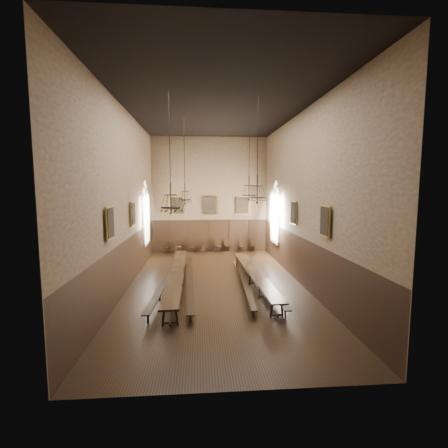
{
  "coord_description": "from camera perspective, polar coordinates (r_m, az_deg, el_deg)",
  "views": [
    {
      "loc": [
        -0.87,
        -16.56,
        5.09
      ],
      "look_at": [
        0.54,
        1.5,
        3.05
      ],
      "focal_mm": 26.0,
      "sensor_mm": 36.0,
      "label": 1
    }
  ],
  "objects": [
    {
      "name": "ceiling",
      "position": [
        17.04,
        -1.51,
        19.74
      ],
      "size": [
        9.0,
        18.0,
        0.02
      ],
      "primitive_type": "cube",
      "color": "black",
      "rests_on": "ground"
    },
    {
      "name": "portrait_right_0",
      "position": [
        18.38,
        12.15,
        1.95
      ],
      "size": [
        0.12,
        1.0,
        1.3
      ],
      "color": "#A28527",
      "rests_on": "wall_right"
    },
    {
      "name": "portrait_left_0",
      "position": [
        17.96,
        -15.74,
        1.76
      ],
      "size": [
        0.12,
        1.0,
        1.3
      ],
      "color": "#A28527",
      "rests_on": "wall_left"
    },
    {
      "name": "portrait_back_2",
      "position": [
        25.71,
        3.3,
        3.32
      ],
      "size": [
        1.1,
        0.12,
        1.4
      ],
      "color": "#A28527",
      "rests_on": "wall_back"
    },
    {
      "name": "chandelier_back_right",
      "position": [
        18.99,
        4.41,
        5.88
      ],
      "size": [
        0.9,
        0.9,
        4.53
      ],
      "color": "black",
      "rests_on": "ceiling"
    },
    {
      "name": "bench_left_outer",
      "position": [
        17.5,
        -9.79,
        -9.54
      ],
      "size": [
        0.99,
        10.48,
        0.47
      ],
      "rotation": [
        0.0,
        0.0,
        -0.07
      ],
      "color": "black",
      "rests_on": "floor"
    },
    {
      "name": "floor",
      "position": [
        17.35,
        -1.42,
        -10.66
      ],
      "size": [
        9.0,
        18.0,
        0.02
      ],
      "primitive_type": "cube",
      "color": "black",
      "rests_on": "ground"
    },
    {
      "name": "chair_0",
      "position": [
        25.7,
        -10.08,
        -4.46
      ],
      "size": [
        0.47,
        0.47,
        0.91
      ],
      "rotation": [
        0.0,
        0.0,
        -0.18
      ],
      "color": "black",
      "rests_on": "floor"
    },
    {
      "name": "portrait_back_0",
      "position": [
        25.53,
        -8.36,
        3.25
      ],
      "size": [
        1.1,
        0.12,
        1.4
      ],
      "color": "#A28527",
      "rests_on": "wall_back"
    },
    {
      "name": "bench_left_inner",
      "position": [
        17.1,
        -5.97,
        -9.93
      ],
      "size": [
        0.6,
        9.9,
        0.45
      ],
      "rotation": [
        0.0,
        0.0,
        0.03
      ],
      "color": "black",
      "rests_on": "floor"
    },
    {
      "name": "chair_6",
      "position": [
        25.83,
        3.28,
        -4.32
      ],
      "size": [
        0.45,
        0.45,
        0.91
      ],
      "rotation": [
        0.0,
        0.0,
        0.14
      ],
      "color": "black",
      "rests_on": "floor"
    },
    {
      "name": "chandelier_front_left",
      "position": [
        14.0,
        -9.36,
        4.17
      ],
      "size": [
        0.85,
        0.85,
        4.92
      ],
      "color": "black",
      "rests_on": "ceiling"
    },
    {
      "name": "wainscot_panelling",
      "position": [
        17.02,
        -1.44,
        -6.61
      ],
      "size": [
        9.0,
        18.0,
        2.5
      ],
      "primitive_type": null,
      "color": "black",
      "rests_on": "floor"
    },
    {
      "name": "wall_left",
      "position": [
        16.96,
        -16.91,
        4.17
      ],
      "size": [
        0.02,
        18.0,
        9.0
      ],
      "primitive_type": "cube",
      "color": "#92755A",
      "rests_on": "ground"
    },
    {
      "name": "portrait_back_1",
      "position": [
        25.49,
        -2.51,
        3.3
      ],
      "size": [
        1.1,
        0.12,
        1.4
      ],
      "color": "#A28527",
      "rests_on": "wall_back"
    },
    {
      "name": "table_right",
      "position": [
        17.22,
        5.28,
        -9.5
      ],
      "size": [
        1.05,
        9.52,
        0.74
      ],
      "rotation": [
        0.0,
        0.0,
        0.04
      ],
      "color": "black",
      "rests_on": "floor"
    },
    {
      "name": "wall_front",
      "position": [
        7.62,
        2.09,
        2.0
      ],
      "size": [
        9.0,
        0.02,
        9.0
      ],
      "primitive_type": "cube",
      "color": "#92755A",
      "rests_on": "ground"
    },
    {
      "name": "chair_5",
      "position": [
        25.64,
        0.66,
        -4.31
      ],
      "size": [
        0.52,
        0.52,
        1.02
      ],
      "rotation": [
        0.0,
        0.0,
        0.15
      ],
      "color": "black",
      "rests_on": "floor"
    },
    {
      "name": "portrait_right_1",
      "position": [
        14.14,
        17.35,
        0.5
      ],
      "size": [
        0.12,
        1.0,
        1.3
      ],
      "color": "#A28527",
      "rests_on": "wall_right"
    },
    {
      "name": "chair_1",
      "position": [
        25.53,
        -8.09,
        -4.41
      ],
      "size": [
        0.47,
        0.47,
        1.04
      ],
      "rotation": [
        0.0,
        0.0,
        -0.01
      ],
      "color": "black",
      "rests_on": "floor"
    },
    {
      "name": "window_right",
      "position": [
        22.75,
        9.02,
        2.09
      ],
      "size": [
        0.2,
        2.2,
        4.6
      ],
      "primitive_type": null,
      "color": "white",
      "rests_on": "wall_right"
    },
    {
      "name": "table_left",
      "position": [
        17.07,
        -8.28,
        -9.52
      ],
      "size": [
        0.89,
        10.67,
        0.83
      ],
      "rotation": [
        0.0,
        0.0,
        0.01
      ],
      "color": "black",
      "rests_on": "floor"
    },
    {
      "name": "bench_right_outer",
      "position": [
        17.64,
        6.69,
        -9.4
      ],
      "size": [
        0.34,
        10.1,
        0.45
      ],
      "rotation": [
        0.0,
        0.0,
        0.0
      ],
      "color": "black",
      "rests_on": "floor"
    },
    {
      "name": "chair_7",
      "position": [
        25.89,
        5.08,
        -4.29
      ],
      "size": [
        0.51,
        0.51,
        0.94
      ],
      "rotation": [
        0.0,
        0.0,
        -0.28
      ],
      "color": "black",
      "rests_on": "floor"
    },
    {
      "name": "wall_right",
      "position": [
        17.42,
        13.56,
        4.32
      ],
      "size": [
        0.02,
        18.0,
        9.0
      ],
      "primitive_type": "cube",
      "color": "#92755A",
      "rests_on": "ground"
    },
    {
      "name": "portrait_left_1",
      "position": [
        13.59,
        -19.41,
        0.2
      ],
      "size": [
        0.12,
        1.0,
        1.3
      ],
      "color": "#A28527",
      "rests_on": "wall_left"
    },
    {
      "name": "window_left",
      "position": [
        22.41,
        -13.61,
        1.93
      ],
      "size": [
        0.2,
        2.2,
        4.6
      ],
      "primitive_type": null,
      "color": "white",
      "rests_on": "wall_left"
    },
    {
      "name": "chandelier_front_right",
      "position": [
        14.49,
        5.87,
        5.88
      ],
      "size": [
        0.8,
        0.8,
        4.5
      ],
      "color": "black",
      "rests_on": "ceiling"
    },
    {
      "name": "bench_right_inner",
      "position": [
        17.23,
        3.46,
        -9.84
      ],
      "size": [
        0.72,
        9.25,
        0.42
      ],
      "rotation": [
        0.0,
        0.0,
        -0.05
      ],
      "color": "black",
      "rests_on": "floor"
    },
    {
      "name": "chair_3",
      "position": [
        25.57,
        -3.39,
        -4.45
      ],
      "size": [
        0.39,
        0.39,
        0.89
      ],
      "rotation": [
        0.0,
        0.0,
        0.0
      ],
      "color": "black",
      "rests_on": "floor"
    },
    {
      "name": "wall_back",
      "position": [
        25.59,
        -2.53,
        5.11
      ],
      "size": [
        9.0,
        0.02,
        9.0
      ],
      "primitive_type": "cube",
      "color": "#92755A",
      "rests_on": "ground"
    },
    {
      "name": "chair_2",
      "position": [
        25.5,
        -5.66,
        -4.47
      ],
      "size": [
        0.42,
        0.42,
        0.93
      ],
      "rotation": [
        0.0,
        0.0,
        0.03
      ],
      "color": "black",
      "rests_on": "floor"
    },
    {
      "name": "chandelier_back_left",
      "position": [
        18.75,
        -6.9,
        5.32
      ],
      "size": [
        0.77,
        0.77,
        4.75
      ],
      "color": "black",
      "rests_on": "ceiling"
    },
    {
      "name": "chair_4",
      "position": [
        25.53,
        -1.05,
        -4.37
      ],
      "size": [
        0.52,
        0.52,
        1.02
      ],
      "rotation": [
        0.0,
        0.0,
        -0.17
      ],
      "color": "black",
      "rests_on": "floor"
    }
  ]
}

